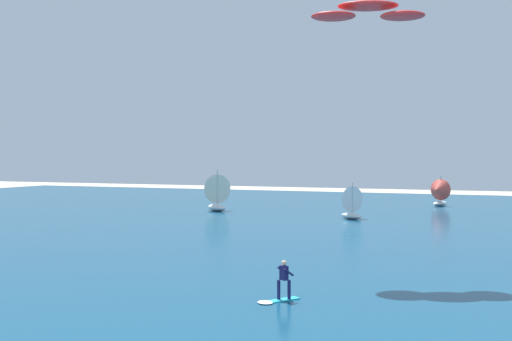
# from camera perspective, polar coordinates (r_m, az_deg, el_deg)

# --- Properties ---
(ocean) EXTENTS (160.00, 90.00, 0.10)m
(ocean) POSITION_cam_1_polar(r_m,az_deg,el_deg) (58.02, 11.06, -4.72)
(ocean) COLOR navy
(ocean) RESTS_ON ground
(kitesurfer) EXTENTS (1.56, 1.94, 1.67)m
(kitesurfer) POSITION_cam_1_polar(r_m,az_deg,el_deg) (25.35, 2.31, -10.94)
(kitesurfer) COLOR #26B2CC
(kitesurfer) RESTS_ON ocean
(kite) EXTENTS (6.27, 3.92, 0.91)m
(kite) POSITION_cam_1_polar(r_m,az_deg,el_deg) (33.15, 10.58, 14.59)
(kite) COLOR red
(sailboat_mid_left) EXTENTS (4.10, 3.93, 4.58)m
(sailboat_mid_left) POSITION_cam_1_polar(r_m,az_deg,el_deg) (67.76, -3.94, -2.03)
(sailboat_mid_left) COLOR white
(sailboat_mid_left) RESTS_ON ocean
(sailboat_trailing) EXTENTS (3.19, 3.09, 3.57)m
(sailboat_trailing) POSITION_cam_1_polar(r_m,az_deg,el_deg) (59.38, 8.81, -2.95)
(sailboat_trailing) COLOR silver
(sailboat_trailing) RESTS_ON ocean
(sailboat_far_left) EXTENTS (2.93, 3.31, 3.71)m
(sailboat_far_left) POSITION_cam_1_polar(r_m,az_deg,el_deg) (77.00, 16.94, -1.98)
(sailboat_far_left) COLOR white
(sailboat_far_left) RESTS_ON ocean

